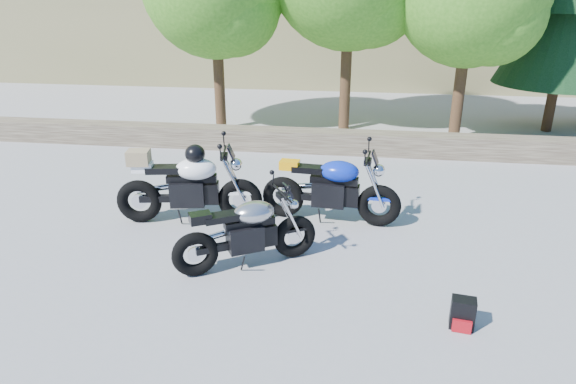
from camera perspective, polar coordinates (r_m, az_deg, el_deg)
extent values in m
plane|color=gray|center=(7.13, -2.73, -8.50)|extent=(90.00, 90.00, 0.00)
cube|color=#453A2E|center=(12.08, 2.03, 5.73)|extent=(22.00, 0.55, 0.50)
cylinder|color=#382314|center=(13.90, -7.70, 13.02)|extent=(0.28, 0.28, 3.02)
sphere|color=#33791A|center=(13.34, -6.23, 19.71)|extent=(2.38, 2.38, 2.38)
cylinder|color=#382314|center=(13.78, 6.46, 13.70)|extent=(0.28, 0.28, 3.36)
cylinder|color=#382314|center=(13.44, 18.59, 11.56)|extent=(0.28, 0.28, 2.91)
sphere|color=#33791A|center=(13.09, 21.92, 17.82)|extent=(2.29, 2.29, 2.29)
cylinder|color=#382314|center=(15.31, 27.40, 9.97)|extent=(0.26, 0.26, 2.16)
cone|color=black|center=(15.12, 28.62, 16.61)|extent=(3.17, 3.17, 3.24)
torus|color=black|center=(7.28, 0.74, -4.97)|extent=(0.63, 0.45, 0.63)
torus|color=black|center=(6.94, -10.27, -6.82)|extent=(0.63, 0.45, 0.63)
cylinder|color=silver|center=(7.28, 0.74, -4.97)|extent=(0.21, 0.14, 0.22)
cylinder|color=silver|center=(6.94, -10.27, -6.82)|extent=(0.21, 0.14, 0.22)
cube|color=black|center=(7.02, -4.80, -5.07)|extent=(0.56, 0.49, 0.35)
cube|color=black|center=(6.94, -4.32, -3.38)|extent=(0.68, 0.48, 0.10)
ellipsoid|color=#A5A5A9|center=(6.90, -3.80, -2.26)|extent=(0.68, 0.61, 0.30)
cube|color=black|center=(6.80, -7.28, -2.79)|extent=(0.54, 0.43, 0.09)
cube|color=black|center=(6.72, -9.74, -2.85)|extent=(0.34, 0.31, 0.13)
cylinder|color=black|center=(6.93, -0.75, -0.07)|extent=(0.35, 0.58, 0.03)
sphere|color=silver|center=(7.05, 0.46, -1.16)|extent=(0.18, 0.18, 0.18)
torus|color=black|center=(8.42, -5.34, -0.88)|extent=(0.75, 0.30, 0.73)
torus|color=black|center=(8.67, -16.19, -0.99)|extent=(0.75, 0.30, 0.73)
cylinder|color=silver|center=(8.42, -5.34, -0.88)|extent=(0.25, 0.09, 0.25)
cylinder|color=silver|center=(8.67, -16.19, -0.99)|extent=(0.25, 0.09, 0.25)
cube|color=black|center=(8.46, -11.06, -0.09)|extent=(0.60, 0.43, 0.41)
cube|color=black|center=(8.36, -10.65, 1.51)|extent=(0.81, 0.32, 0.11)
ellipsoid|color=white|center=(8.29, -10.18, 2.54)|extent=(0.72, 0.55, 0.35)
cube|color=black|center=(8.38, -13.56, 2.47)|extent=(0.60, 0.34, 0.10)
cube|color=white|center=(8.44, -15.86, 2.71)|extent=(0.35, 0.28, 0.15)
cylinder|color=black|center=(8.16, -7.13, 4.33)|extent=(0.16, 0.74, 0.04)
sphere|color=silver|center=(8.20, -5.81, 3.07)|extent=(0.20, 0.20, 0.20)
ellipsoid|color=black|center=(8.21, -10.29, 4.19)|extent=(0.37, 0.38, 0.30)
cube|color=#8C7751|center=(8.40, -16.27, 3.73)|extent=(0.39, 0.35, 0.23)
torus|color=black|center=(8.32, 10.08, -1.50)|extent=(0.72, 0.24, 0.70)
torus|color=black|center=(8.54, -0.54, -0.53)|extent=(0.72, 0.24, 0.70)
cylinder|color=silver|center=(8.32, 10.08, -1.50)|extent=(0.24, 0.07, 0.24)
cylinder|color=silver|center=(8.54, -0.54, -0.53)|extent=(0.24, 0.07, 0.24)
cube|color=black|center=(8.34, 4.58, -0.17)|extent=(0.56, 0.38, 0.40)
cube|color=black|center=(8.25, 5.15, 1.34)|extent=(0.78, 0.25, 0.11)
ellipsoid|color=#0B25B1|center=(8.18, 5.72, 2.30)|extent=(0.67, 0.49, 0.33)
cube|color=black|center=(8.26, 2.40, 2.58)|extent=(0.57, 0.29, 0.10)
cube|color=#FFAA0D|center=(8.31, 0.18, 3.04)|extent=(0.33, 0.25, 0.14)
cylinder|color=black|center=(8.06, 8.88, 3.73)|extent=(0.11, 0.72, 0.04)
sphere|color=silver|center=(8.11, 10.04, 2.38)|extent=(0.20, 0.20, 0.20)
cube|color=black|center=(6.26, 18.84, -12.61)|extent=(0.29, 0.23, 0.36)
cube|color=#A20D16|center=(6.22, 18.74, -13.96)|extent=(0.21, 0.07, 0.15)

